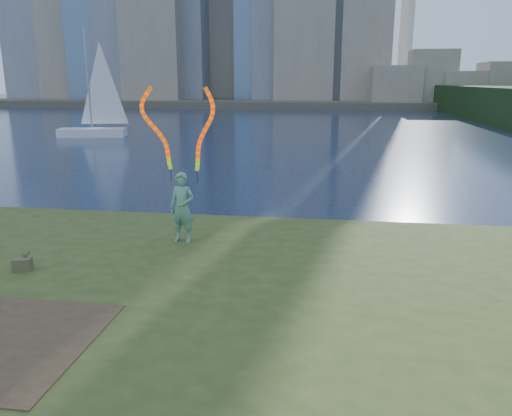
# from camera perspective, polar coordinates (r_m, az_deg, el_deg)

# --- Properties ---
(ground) EXTENTS (320.00, 320.00, 0.00)m
(ground) POSITION_cam_1_polar(r_m,az_deg,el_deg) (11.08, -8.10, -11.22)
(ground) COLOR #17233B
(ground) RESTS_ON ground
(grassy_knoll) EXTENTS (20.00, 18.00, 0.80)m
(grassy_knoll) POSITION_cam_1_polar(r_m,az_deg,el_deg) (9.00, -12.38, -15.41)
(grassy_knoll) COLOR #384719
(grassy_knoll) RESTS_ON ground
(far_shore) EXTENTS (320.00, 40.00, 1.20)m
(far_shore) POSITION_cam_1_polar(r_m,az_deg,el_deg) (104.69, 6.80, 12.01)
(far_shore) COLOR #4D4838
(far_shore) RESTS_ON ground
(woman_with_ribbons) EXTENTS (2.09, 0.53, 4.14)m
(woman_with_ribbons) POSITION_cam_1_polar(r_m,az_deg,el_deg) (12.47, -8.43, 2.34)
(woman_with_ribbons) COLOR #177D46
(woman_with_ribbons) RESTS_ON grassy_knoll
(canvas_bag) EXTENTS (0.42, 0.47, 0.35)m
(canvas_bag) POSITION_cam_1_polar(r_m,az_deg,el_deg) (11.89, -25.12, -5.76)
(canvas_bag) COLOR #47502B
(canvas_bag) RESTS_ON grassy_knoll
(sailboat) EXTENTS (6.04, 2.90, 9.07)m
(sailboat) POSITION_cam_1_polar(r_m,az_deg,el_deg) (45.75, -17.94, 9.69)
(sailboat) COLOR white
(sailboat) RESTS_ON ground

